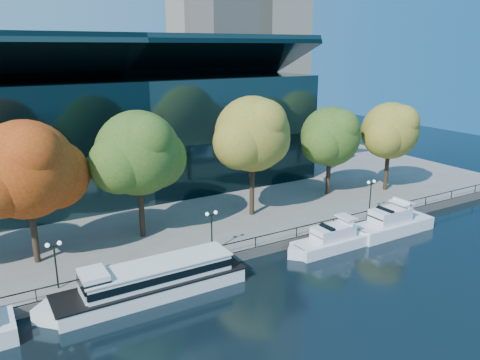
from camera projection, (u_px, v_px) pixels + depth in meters
ground at (274, 269)px, 43.40m from camera, size 160.00×160.00×0.00m
promenade at (142, 175)px, 73.37m from camera, size 90.00×67.08×1.00m
railing at (256, 238)px, 45.56m from camera, size 88.20×0.08×0.99m
convention_building at (123, 131)px, 65.42m from camera, size 50.00×24.57×21.43m
tour_boat at (148, 281)px, 38.31m from camera, size 17.28×3.86×3.28m
cruiser_near at (333, 239)px, 47.54m from camera, size 10.91×2.81×3.16m
cruiser_far at (389, 224)px, 51.31m from camera, size 11.25×3.12×3.68m
tree_1 at (29, 171)px, 40.30m from camera, size 10.76×8.82×12.99m
tree_2 at (140, 155)px, 46.11m from camera, size 10.54×8.64×13.00m
tree_3 at (254, 136)px, 52.17m from camera, size 10.57×8.67×13.73m
tree_4 at (331, 138)px, 60.40m from camera, size 9.61×7.88×11.56m
tree_5 at (391, 132)px, 62.02m from camera, size 9.38×7.69×11.90m
lamp_0 at (55, 254)px, 37.13m from camera, size 1.26×0.36×4.03m
lamp_1 at (212, 222)px, 44.00m from camera, size 1.26×0.36×4.03m
lamp_2 at (371, 189)px, 54.16m from camera, size 1.26×0.36×4.03m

